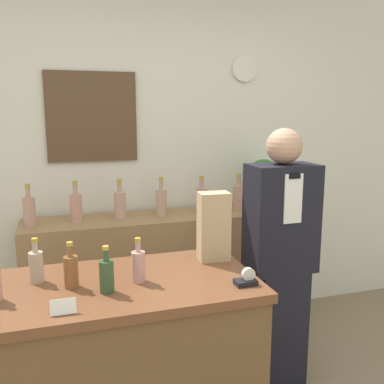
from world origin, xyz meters
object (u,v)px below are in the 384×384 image
shopkeeper (280,261)px  potted_plant (264,181)px  paper_bag (214,226)px  tape_dispenser (246,279)px

shopkeeper → potted_plant: size_ratio=4.22×
paper_bag → potted_plant: bearing=53.0°
potted_plant → tape_dispenser: potted_plant is taller
shopkeeper → paper_bag: size_ratio=4.81×
shopkeeper → tape_dispenser: shopkeeper is taller
paper_bag → tape_dispenser: (0.02, -0.33, -0.14)m
potted_plant → shopkeeper: bearing=-108.9°
shopkeeper → paper_bag: bearing=-148.8°
potted_plant → paper_bag: 1.34m
shopkeeper → tape_dispenser: bearing=-128.5°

